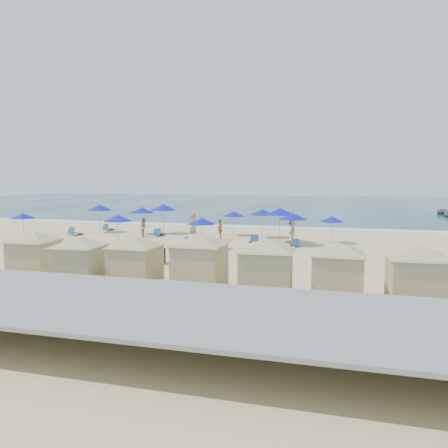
{
  "coord_description": "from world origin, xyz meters",
  "views": [
    {
      "loc": [
        10.85,
        -26.56,
        4.84
      ],
      "look_at": [
        2.74,
        3.0,
        1.62
      ],
      "focal_mm": 35.0,
      "sensor_mm": 36.0,
      "label": 1
    }
  ],
  "objects_px": {
    "cabana_1": "(79,255)",
    "trash_bin": "(157,256)",
    "umbrella_0": "(23,216)",
    "umbrella_9": "(332,219)",
    "umbrella_5": "(202,221)",
    "umbrella_7": "(280,211)",
    "cabana_0": "(34,249)",
    "beachgoer_3": "(193,223)",
    "cabana_4": "(266,261)",
    "umbrella_2": "(118,218)",
    "beachgoer_0": "(144,227)",
    "umbrella_8": "(262,212)",
    "beachgoer_1": "(220,230)",
    "cabana_3": "(200,255)",
    "umbrella_10": "(292,216)",
    "umbrella_1": "(100,208)",
    "cabana_2": "(135,256)",
    "cabana_5": "(338,264)",
    "umbrella_4": "(142,210)",
    "umbrella_3": "(163,207)",
    "umbrella_6": "(233,214)",
    "beachgoer_2": "(292,232)",
    "cabana_6": "(417,269)"
  },
  "relations": [
    {
      "from": "umbrella_4",
      "to": "beachgoer_1",
      "type": "height_order",
      "value": "umbrella_4"
    },
    {
      "from": "cabana_5",
      "to": "umbrella_4",
      "type": "xyz_separation_m",
      "value": [
        -16.67,
        17.07,
        0.6
      ]
    },
    {
      "from": "beachgoer_2",
      "to": "beachgoer_3",
      "type": "bearing_deg",
      "value": -129.92
    },
    {
      "from": "cabana_1",
      "to": "trash_bin",
      "type": "bearing_deg",
      "value": 80.14
    },
    {
      "from": "trash_bin",
      "to": "beachgoer_0",
      "type": "bearing_deg",
      "value": 107.96
    },
    {
      "from": "umbrella_4",
      "to": "beachgoer_1",
      "type": "bearing_deg",
      "value": -12.75
    },
    {
      "from": "umbrella_0",
      "to": "umbrella_8",
      "type": "relative_size",
      "value": 0.9
    },
    {
      "from": "umbrella_5",
      "to": "umbrella_7",
      "type": "xyz_separation_m",
      "value": [
        4.64,
        4.76,
        0.41
      ]
    },
    {
      "from": "umbrella_0",
      "to": "umbrella_5",
      "type": "distance_m",
      "value": 15.12
    },
    {
      "from": "cabana_4",
      "to": "cabana_5",
      "type": "xyz_separation_m",
      "value": [
        2.76,
        0.4,
        -0.07
      ]
    },
    {
      "from": "cabana_3",
      "to": "beachgoer_2",
      "type": "relative_size",
      "value": 2.67
    },
    {
      "from": "umbrella_5",
      "to": "beachgoer_1",
      "type": "bearing_deg",
      "value": 90.7
    },
    {
      "from": "cabana_0",
      "to": "umbrella_1",
      "type": "bearing_deg",
      "value": 111.86
    },
    {
      "from": "cabana_0",
      "to": "beachgoer_3",
      "type": "height_order",
      "value": "cabana_0"
    },
    {
      "from": "cabana_4",
      "to": "umbrella_5",
      "type": "relative_size",
      "value": 1.94
    },
    {
      "from": "cabana_0",
      "to": "cabana_1",
      "type": "relative_size",
      "value": 1.01
    },
    {
      "from": "umbrella_10",
      "to": "cabana_6",
      "type": "bearing_deg",
      "value": -66.94
    },
    {
      "from": "umbrella_6",
      "to": "umbrella_7",
      "type": "distance_m",
      "value": 5.25
    },
    {
      "from": "umbrella_1",
      "to": "umbrella_6",
      "type": "bearing_deg",
      "value": 4.88
    },
    {
      "from": "cabana_1",
      "to": "beachgoer_2",
      "type": "relative_size",
      "value": 2.46
    },
    {
      "from": "umbrella_1",
      "to": "umbrella_7",
      "type": "xyz_separation_m",
      "value": [
        16.45,
        -1.87,
        0.12
      ]
    },
    {
      "from": "umbrella_8",
      "to": "umbrella_5",
      "type": "bearing_deg",
      "value": -112.73
    },
    {
      "from": "umbrella_3",
      "to": "umbrella_6",
      "type": "height_order",
      "value": "umbrella_3"
    },
    {
      "from": "cabana_2",
      "to": "umbrella_1",
      "type": "xyz_separation_m",
      "value": [
        -12.36,
        17.54,
        0.75
      ]
    },
    {
      "from": "umbrella_0",
      "to": "umbrella_2",
      "type": "relative_size",
      "value": 0.92
    },
    {
      "from": "umbrella_9",
      "to": "beachgoer_3",
      "type": "xyz_separation_m",
      "value": [
        -11.97,
        2.89,
        -0.89
      ]
    },
    {
      "from": "cabana_5",
      "to": "cabana_3",
      "type": "bearing_deg",
      "value": 178.68
    },
    {
      "from": "umbrella_10",
      "to": "umbrella_1",
      "type": "bearing_deg",
      "value": 169.82
    },
    {
      "from": "umbrella_5",
      "to": "umbrella_8",
      "type": "distance_m",
      "value": 7.53
    },
    {
      "from": "umbrella_3",
      "to": "umbrella_5",
      "type": "distance_m",
      "value": 9.4
    },
    {
      "from": "beachgoer_0",
      "to": "beachgoer_1",
      "type": "relative_size",
      "value": 1.01
    },
    {
      "from": "cabana_2",
      "to": "umbrella_8",
      "type": "distance_m",
      "value": 18.02
    },
    {
      "from": "umbrella_7",
      "to": "cabana_4",
      "type": "bearing_deg",
      "value": -83.83
    },
    {
      "from": "cabana_2",
      "to": "cabana_5",
      "type": "height_order",
      "value": "cabana_5"
    },
    {
      "from": "trash_bin",
      "to": "cabana_3",
      "type": "relative_size",
      "value": 0.19
    },
    {
      "from": "cabana_2",
      "to": "umbrella_10",
      "type": "bearing_deg",
      "value": 70.2
    },
    {
      "from": "cabana_2",
      "to": "umbrella_6",
      "type": "distance_m",
      "value": 18.58
    },
    {
      "from": "cabana_5",
      "to": "umbrella_1",
      "type": "height_order",
      "value": "cabana_5"
    },
    {
      "from": "umbrella_0",
      "to": "umbrella_9",
      "type": "distance_m",
      "value": 23.97
    },
    {
      "from": "cabana_4",
      "to": "umbrella_0",
      "type": "xyz_separation_m",
      "value": [
        -21.45,
        11.84,
        0.33
      ]
    },
    {
      "from": "cabana_6",
      "to": "umbrella_0",
      "type": "distance_m",
      "value": 29.5
    },
    {
      "from": "umbrella_4",
      "to": "umbrella_10",
      "type": "xyz_separation_m",
      "value": [
        13.3,
        -2.95,
        0.02
      ]
    },
    {
      "from": "cabana_1",
      "to": "umbrella_8",
      "type": "relative_size",
      "value": 1.69
    },
    {
      "from": "trash_bin",
      "to": "beachgoer_0",
      "type": "distance_m",
      "value": 11.73
    },
    {
      "from": "cabana_5",
      "to": "beachgoer_0",
      "type": "relative_size",
      "value": 2.52
    },
    {
      "from": "umbrella_0",
      "to": "cabana_0",
      "type": "bearing_deg",
      "value": -48.16
    },
    {
      "from": "beachgoer_3",
      "to": "umbrella_5",
      "type": "bearing_deg",
      "value": -167.92
    },
    {
      "from": "cabana_3",
      "to": "beachgoer_3",
      "type": "distance_m",
      "value": 19.95
    },
    {
      "from": "cabana_4",
      "to": "umbrella_7",
      "type": "xyz_separation_m",
      "value": [
        -1.71,
        15.81,
        0.78
      ]
    },
    {
      "from": "umbrella_6",
      "to": "cabana_0",
      "type": "bearing_deg",
      "value": -105.87
    }
  ]
}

